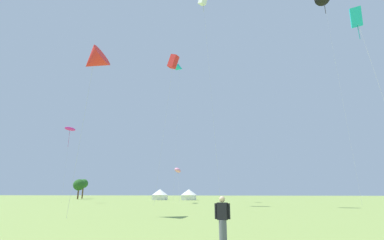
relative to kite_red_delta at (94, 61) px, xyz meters
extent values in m
cone|color=red|center=(0.00, 0.00, 0.00)|extent=(3.01, 2.47, 3.00)
cylinder|color=#B2B2B7|center=(0.08, -0.85, -6.99)|extent=(0.18, 1.72, 13.99)
ellipsoid|color=pink|center=(1.86, 29.61, -7.94)|extent=(1.83, 3.66, 1.26)
cylinder|color=#B2B2B7|center=(2.33, 28.51, -10.96)|extent=(0.95, 2.22, 6.05)
cube|color=red|center=(3.25, 18.52, 9.23)|extent=(2.07, 1.65, 2.44)
cylinder|color=#B2B2B7|center=(2.13, 18.08, -2.38)|extent=(2.24, 0.91, 23.22)
ellipsoid|color=#E02DA3|center=(-20.18, 27.10, 0.47)|extent=(1.80, 2.69, 0.91)
cylinder|color=#9D2072|center=(-20.18, 27.10, -1.60)|extent=(0.06, 0.06, 3.20)
cylinder|color=#B2B2B7|center=(-19.86, 26.67, -6.76)|extent=(0.66, 0.89, 14.46)
cylinder|color=black|center=(30.31, 23.98, 20.79)|extent=(0.09, 0.09, 2.79)
cylinder|color=#B2B2B7|center=(30.63, 23.59, 4.46)|extent=(0.66, 0.80, 36.91)
cylinder|color=#A4A4A4|center=(8.73, 16.19, 17.59)|extent=(0.07, 0.07, 2.04)
cylinder|color=#B2B2B7|center=(9.75, 15.79, 2.59)|extent=(2.05, 0.81, 33.16)
cube|color=#1EB7CC|center=(24.58, 2.43, 3.67)|extent=(1.38, 1.80, 1.96)
cylinder|color=teal|center=(24.58, 2.43, 2.28)|extent=(0.06, 0.06, 1.80)
cone|color=#1EB7CC|center=(0.71, 35.45, 16.51)|extent=(2.17, 1.92, 2.11)
cylinder|color=#B2B2B7|center=(0.38, 34.82, 1.26)|extent=(0.68, 1.29, 30.50)
cylinder|color=#565B66|center=(12.38, -10.89, -13.54)|extent=(0.28, 0.28, 0.90)
cube|color=black|center=(12.38, -10.89, -12.79)|extent=(0.40, 0.29, 0.60)
sphere|color=beige|center=(12.38, -10.89, -12.37)|extent=(0.22, 0.22, 0.22)
cylinder|color=black|center=(12.14, -10.89, -12.79)|extent=(0.09, 0.09, 0.55)
cylinder|color=black|center=(12.62, -10.89, -12.79)|extent=(0.09, 0.09, 0.55)
cube|color=white|center=(-7.91, 52.09, -13.33)|extent=(3.49, 3.49, 1.31)
cone|color=white|center=(-7.91, 52.09, -11.92)|extent=(4.36, 4.36, 1.53)
cube|color=white|center=(0.14, 52.09, -13.34)|extent=(3.45, 3.45, 1.30)
cone|color=white|center=(0.14, 52.09, -11.94)|extent=(4.32, 4.32, 1.51)
cylinder|color=brown|center=(-34.91, 56.43, -12.46)|extent=(0.44, 0.44, 3.05)
sphere|color=#23561E|center=(-34.91, 56.43, -9.74)|extent=(3.42, 3.42, 3.42)
cylinder|color=brown|center=(-37.99, 63.98, -12.07)|extent=(0.44, 0.44, 3.84)
sphere|color=#286023|center=(-37.99, 63.98, -9.11)|extent=(2.97, 2.97, 2.97)
camera|label=1|loc=(12.94, -21.24, -12.15)|focal=25.01mm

